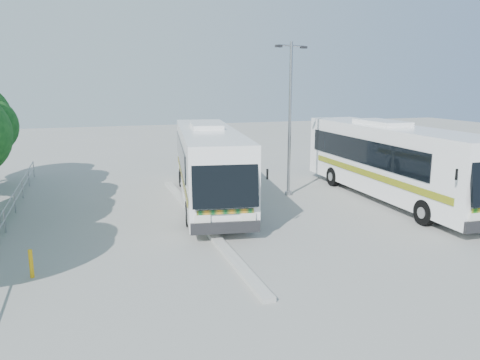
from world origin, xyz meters
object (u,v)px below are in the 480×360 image
object	(u,v)px
coach_adjacent	(392,160)
lamppost	(290,113)
coach_main	(209,162)
bollard	(31,264)

from	to	relation	value
coach_adjacent	lamppost	distance (m)	5.68
coach_adjacent	lamppost	xyz separation A→B (m)	(-4.53, 2.54, 2.30)
coach_main	lamppost	bearing A→B (deg)	7.95
coach_main	bollard	distance (m)	10.77
coach_main	bollard	world-z (taller)	coach_main
coach_main	coach_adjacent	size ratio (longest dim) A/B	0.98
coach_main	bollard	bearing A→B (deg)	-126.05
coach_adjacent	bollard	size ratio (longest dim) A/B	15.06
coach_adjacent	bollard	world-z (taller)	coach_adjacent
coach_main	coach_adjacent	distance (m)	9.24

